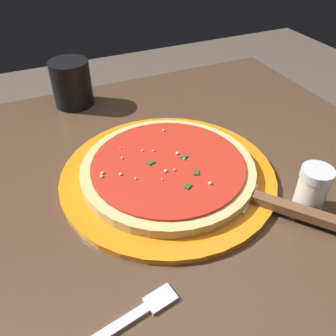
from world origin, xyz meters
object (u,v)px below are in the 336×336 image
object	(u,v)px
pizza	(168,168)
parmesan_shaker	(312,189)
pizza_server	(269,203)
cup_tall_drink	(72,83)
fork	(113,329)
serving_plate	(168,175)

from	to	relation	value
pizza	parmesan_shaker	size ratio (longest dim) A/B	3.84
pizza_server	cup_tall_drink	world-z (taller)	cup_tall_drink
fork	parmesan_shaker	distance (m)	0.33
serving_plate	pizza_server	size ratio (longest dim) A/B	1.77
pizza	parmesan_shaker	bearing A→B (deg)	-43.29
serving_plate	parmesan_shaker	distance (m)	0.22
pizza_server	parmesan_shaker	size ratio (longest dim) A/B	2.70
pizza_server	parmesan_shaker	xyz separation A→B (m)	(0.06, -0.02, 0.02)
pizza	cup_tall_drink	world-z (taller)	cup_tall_drink
cup_tall_drink	parmesan_shaker	size ratio (longest dim) A/B	1.32
serving_plate	pizza_server	distance (m)	0.17
serving_plate	pizza	xyz separation A→B (m)	(-0.00, -0.00, 0.01)
pizza_server	fork	world-z (taller)	pizza_server
cup_tall_drink	fork	bearing A→B (deg)	-98.41
fork	pizza_server	bearing A→B (deg)	17.09
serving_plate	cup_tall_drink	size ratio (longest dim) A/B	3.60
serving_plate	pizza	bearing A→B (deg)	-150.29
pizza_server	parmesan_shaker	distance (m)	0.06
pizza	fork	bearing A→B (deg)	-127.33
pizza_server	parmesan_shaker	world-z (taller)	parmesan_shaker
pizza	pizza_server	xyz separation A→B (m)	(0.10, -0.13, -0.00)
pizza	fork	distance (m)	0.27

